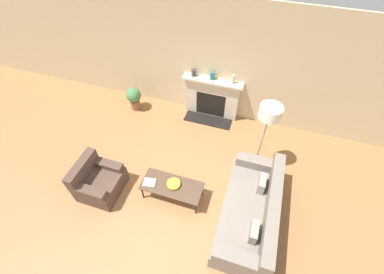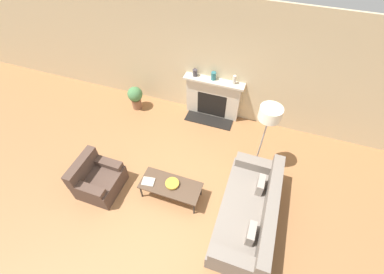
# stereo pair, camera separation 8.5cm
# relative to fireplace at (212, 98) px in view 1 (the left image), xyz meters

# --- Properties ---
(ground_plane) EXTENTS (18.00, 18.00, 0.00)m
(ground_plane) POSITION_rel_fireplace_xyz_m (0.12, -2.90, -0.53)
(ground_plane) COLOR #99663D
(wall_back) EXTENTS (18.00, 0.06, 2.90)m
(wall_back) POSITION_rel_fireplace_xyz_m (0.12, 0.14, 0.92)
(wall_back) COLOR #C6B289
(wall_back) RESTS_ON ground_plane
(fireplace) EXTENTS (1.47, 0.59, 1.08)m
(fireplace) POSITION_rel_fireplace_xyz_m (0.00, 0.00, 0.00)
(fireplace) COLOR beige
(fireplace) RESTS_ON ground_plane
(couch) EXTENTS (0.93, 2.12, 0.83)m
(couch) POSITION_rel_fireplace_xyz_m (1.45, -2.61, -0.22)
(couch) COLOR slate
(couch) RESTS_ON ground_plane
(armchair_near) EXTENTS (0.78, 0.82, 0.76)m
(armchair_near) POSITION_rel_fireplace_xyz_m (-1.55, -2.90, -0.24)
(armchair_near) COLOR #4C382D
(armchair_near) RESTS_ON ground_plane
(coffee_table) EXTENTS (1.18, 0.51, 0.39)m
(coffee_table) POSITION_rel_fireplace_xyz_m (-0.09, -2.60, -0.17)
(coffee_table) COLOR #4C3828
(coffee_table) RESTS_ON ground_plane
(bowl) EXTENTS (0.27, 0.27, 0.06)m
(bowl) POSITION_rel_fireplace_xyz_m (-0.06, -2.58, -0.10)
(bowl) COLOR #BC8E2D
(bowl) RESTS_ON coffee_table
(book) EXTENTS (0.26, 0.22, 0.02)m
(book) POSITION_rel_fireplace_xyz_m (-0.52, -2.67, -0.12)
(book) COLOR #B2A893
(book) RESTS_ON coffee_table
(floor_lamp) EXTENTS (0.42, 0.42, 1.67)m
(floor_lamp) POSITION_rel_fireplace_xyz_m (1.37, -1.27, 0.91)
(floor_lamp) COLOR gray
(floor_lamp) RESTS_ON ground_plane
(mantel_vase_left) EXTENTS (0.11, 0.11, 0.17)m
(mantel_vase_left) POSITION_rel_fireplace_xyz_m (-0.48, 0.01, 0.64)
(mantel_vase_left) COLOR #3D383D
(mantel_vase_left) RESTS_ON fireplace
(mantel_vase_center_left) EXTENTS (0.12, 0.12, 0.19)m
(mantel_vase_center_left) POSITION_rel_fireplace_xyz_m (-0.03, 0.01, 0.65)
(mantel_vase_center_left) COLOR #28666B
(mantel_vase_center_left) RESTS_ON fireplace
(mantel_vase_center_right) EXTENTS (0.08, 0.08, 0.21)m
(mantel_vase_center_right) POSITION_rel_fireplace_xyz_m (0.46, 0.01, 0.66)
(mantel_vase_center_right) COLOR beige
(mantel_vase_center_right) RESTS_ON fireplace
(potted_plant) EXTENTS (0.39, 0.39, 0.65)m
(potted_plant) POSITION_rel_fireplace_xyz_m (-1.98, -0.42, -0.14)
(potted_plant) COLOR brown
(potted_plant) RESTS_ON ground_plane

